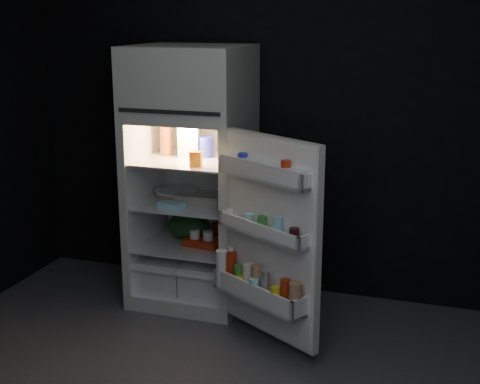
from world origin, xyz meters
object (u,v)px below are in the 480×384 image
(yogurt_tray, at_px, (203,243))
(milk_jug, at_px, (188,139))
(egg_carton, at_px, (198,200))
(refrigerator, at_px, (193,167))
(fridge_door, at_px, (267,242))

(yogurt_tray, bearing_deg, milk_jug, 146.44)
(egg_carton, bearing_deg, refrigerator, 121.68)
(refrigerator, distance_m, egg_carton, 0.25)
(refrigerator, xyz_separation_m, egg_carton, (0.09, -0.12, -0.19))
(milk_jug, relative_size, yogurt_tray, 0.95)
(egg_carton, distance_m, yogurt_tray, 0.31)
(refrigerator, xyz_separation_m, yogurt_tray, (0.10, -0.09, -0.50))
(milk_jug, bearing_deg, yogurt_tray, -58.88)
(milk_jug, distance_m, egg_carton, 0.43)
(refrigerator, xyz_separation_m, fridge_door, (0.70, -0.57, -0.28))
(fridge_door, height_order, milk_jug, fridge_door)
(egg_carton, bearing_deg, fridge_door, -38.98)
(milk_jug, height_order, egg_carton, milk_jug)
(yogurt_tray, bearing_deg, refrigerator, 145.98)
(fridge_door, distance_m, egg_carton, 0.76)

